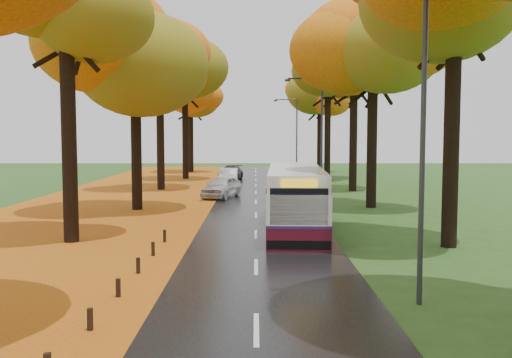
{
  "coord_description": "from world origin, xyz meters",
  "views": [
    {
      "loc": [
        -0.02,
        -6.38,
        4.37
      ],
      "look_at": [
        0.0,
        16.17,
        2.6
      ],
      "focal_mm": 40.0,
      "sensor_mm": 36.0,
      "label": 1
    }
  ],
  "objects_px": {
    "streetlamp_mid": "(318,129)",
    "bus": "(295,197)",
    "streetlamp_near": "(413,121)",
    "car_dark": "(231,173)",
    "car_white": "(222,187)",
    "streetlamp_far": "(294,131)",
    "car_silver": "(228,176)"
  },
  "relations": [
    {
      "from": "streetlamp_far",
      "to": "car_silver",
      "type": "height_order",
      "value": "streetlamp_far"
    },
    {
      "from": "car_dark",
      "to": "car_white",
      "type": "bearing_deg",
      "value": -83.3
    },
    {
      "from": "streetlamp_mid",
      "to": "bus",
      "type": "height_order",
      "value": "streetlamp_mid"
    },
    {
      "from": "bus",
      "to": "car_white",
      "type": "height_order",
      "value": "bus"
    },
    {
      "from": "bus",
      "to": "car_dark",
      "type": "bearing_deg",
      "value": 100.92
    },
    {
      "from": "bus",
      "to": "car_dark",
      "type": "height_order",
      "value": "bus"
    },
    {
      "from": "streetlamp_mid",
      "to": "streetlamp_far",
      "type": "distance_m",
      "value": 22.0
    },
    {
      "from": "car_white",
      "to": "bus",
      "type": "bearing_deg",
      "value": -55.43
    },
    {
      "from": "streetlamp_mid",
      "to": "bus",
      "type": "distance_m",
      "value": 11.13
    },
    {
      "from": "streetlamp_near",
      "to": "car_dark",
      "type": "distance_m",
      "value": 40.4
    },
    {
      "from": "streetlamp_far",
      "to": "car_dark",
      "type": "xyz_separation_m",
      "value": [
        -6.3,
        -4.29,
        -4.0
      ]
    },
    {
      "from": "streetlamp_mid",
      "to": "streetlamp_far",
      "type": "height_order",
      "value": "same"
    },
    {
      "from": "streetlamp_near",
      "to": "streetlamp_mid",
      "type": "distance_m",
      "value": 22.0
    },
    {
      "from": "streetlamp_far",
      "to": "bus",
      "type": "distance_m",
      "value": 32.67
    },
    {
      "from": "streetlamp_near",
      "to": "streetlamp_far",
      "type": "xyz_separation_m",
      "value": [
        0.0,
        44.0,
        0.0
      ]
    },
    {
      "from": "streetlamp_mid",
      "to": "car_silver",
      "type": "relative_size",
      "value": 1.85
    },
    {
      "from": "streetlamp_far",
      "to": "bus",
      "type": "height_order",
      "value": "streetlamp_far"
    },
    {
      "from": "streetlamp_mid",
      "to": "car_white",
      "type": "distance_m",
      "value": 7.82
    },
    {
      "from": "streetlamp_mid",
      "to": "bus",
      "type": "relative_size",
      "value": 0.74
    },
    {
      "from": "streetlamp_near",
      "to": "car_white",
      "type": "xyz_separation_m",
      "value": [
        -6.3,
        24.46,
        -3.93
      ]
    },
    {
      "from": "bus",
      "to": "car_silver",
      "type": "height_order",
      "value": "bus"
    },
    {
      "from": "streetlamp_mid",
      "to": "car_silver",
      "type": "height_order",
      "value": "streetlamp_mid"
    },
    {
      "from": "car_white",
      "to": "car_dark",
      "type": "bearing_deg",
      "value": 106.73
    },
    {
      "from": "streetlamp_mid",
      "to": "bus",
      "type": "xyz_separation_m",
      "value": [
        -2.14,
        -10.45,
        -3.2
      ]
    },
    {
      "from": "streetlamp_near",
      "to": "streetlamp_mid",
      "type": "height_order",
      "value": "same"
    },
    {
      "from": "streetlamp_near",
      "to": "streetlamp_mid",
      "type": "relative_size",
      "value": 1.0
    },
    {
      "from": "streetlamp_far",
      "to": "car_white",
      "type": "relative_size",
      "value": 1.83
    },
    {
      "from": "bus",
      "to": "car_dark",
      "type": "relative_size",
      "value": 2.32
    },
    {
      "from": "car_white",
      "to": "streetlamp_far",
      "type": "bearing_deg",
      "value": 88.87
    },
    {
      "from": "streetlamp_near",
      "to": "car_dark",
      "type": "bearing_deg",
      "value": 99.01
    },
    {
      "from": "car_silver",
      "to": "bus",
      "type": "bearing_deg",
      "value": -79.81
    },
    {
      "from": "bus",
      "to": "car_silver",
      "type": "relative_size",
      "value": 2.49
    }
  ]
}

